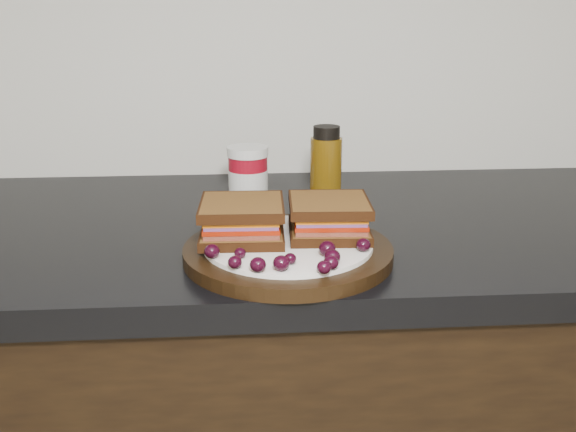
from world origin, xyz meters
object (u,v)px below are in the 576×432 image
object	(u,v)px
condiment_jar	(248,176)
oil_bottle	(326,170)
plate	(288,252)
sandwich_left	(242,220)

from	to	relation	value
condiment_jar	oil_bottle	distance (m)	0.13
condiment_jar	oil_bottle	size ratio (longest dim) A/B	0.72
plate	oil_bottle	size ratio (longest dim) A/B	1.97
condiment_jar	sandwich_left	bearing A→B (deg)	-92.86
plate	sandwich_left	xyz separation A→B (m)	(-0.06, 0.02, 0.04)
plate	sandwich_left	size ratio (longest dim) A/B	2.51
plate	sandwich_left	distance (m)	0.08
plate	condiment_jar	distance (m)	0.26
sandwich_left	condiment_jar	size ratio (longest dim) A/B	1.10
sandwich_left	plate	bearing A→B (deg)	-15.62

